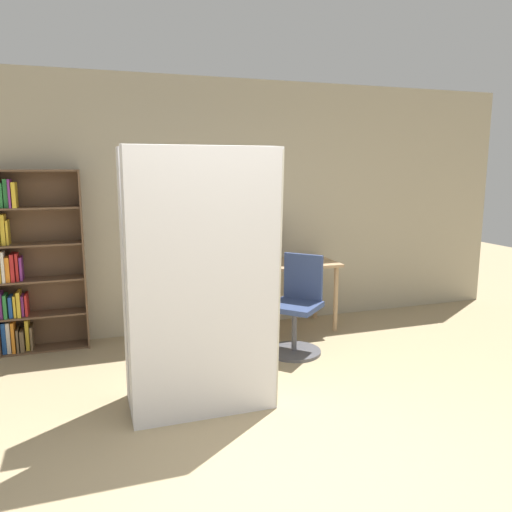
# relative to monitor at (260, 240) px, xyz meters

# --- Properties ---
(wall_back) EXTENTS (8.00, 0.06, 2.70)m
(wall_back) POSITION_rel_monitor_xyz_m (-0.82, 0.18, 0.36)
(wall_back) COLOR tan
(wall_back) RESTS_ON ground
(desk) EXTENTS (1.40, 0.62, 0.75)m
(desk) POSITION_rel_monitor_xyz_m (0.09, -0.17, -0.33)
(desk) COLOR tan
(desk) RESTS_ON ground
(monitor) EXTENTS (0.48, 0.26, 0.44)m
(monitor) POSITION_rel_monitor_xyz_m (0.00, 0.00, 0.00)
(monitor) COLOR black
(monitor) RESTS_ON desk
(office_chair) EXTENTS (0.62, 0.62, 0.94)m
(office_chair) POSITION_rel_monitor_xyz_m (0.08, -0.85, -0.60)
(office_chair) COLOR #4C4C51
(office_chair) RESTS_ON ground
(bookshelf) EXTENTS (0.82, 0.28, 1.75)m
(bookshelf) POSITION_rel_monitor_xyz_m (-2.34, 0.04, -0.14)
(bookshelf) COLOR brown
(bookshelf) RESTS_ON ground
(mattress_near) EXTENTS (1.05, 0.35, 1.92)m
(mattress_near) POSITION_rel_monitor_xyz_m (-1.03, -1.80, -0.02)
(mattress_near) COLOR silver
(mattress_near) RESTS_ON ground
(mattress_far) EXTENTS (1.05, 0.29, 1.92)m
(mattress_far) POSITION_rel_monitor_xyz_m (-1.03, -1.45, -0.03)
(mattress_far) COLOR silver
(mattress_far) RESTS_ON ground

